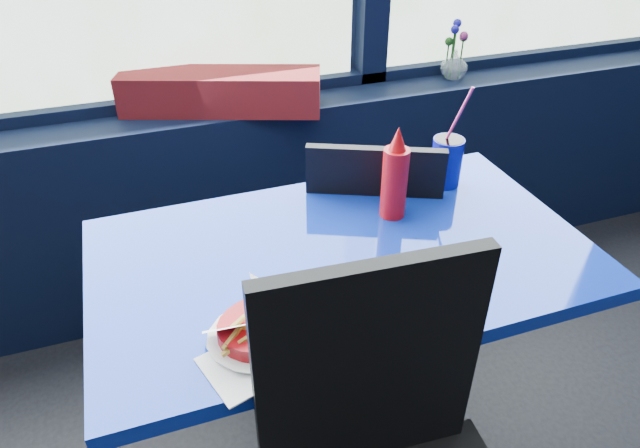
{
  "coord_description": "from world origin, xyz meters",
  "views": [
    {
      "loc": [
        -0.12,
        0.97,
        1.58
      ],
      "look_at": [
        0.23,
        1.98,
        0.86
      ],
      "focal_mm": 32.0,
      "sensor_mm": 36.0,
      "label": 1
    }
  ],
  "objects_px": {
    "planter_box": "(221,91)",
    "food_basket": "(277,323)",
    "near_table": "(342,307)",
    "chair_near_back": "(343,244)",
    "ketchup_bottle": "(395,178)",
    "flower_vase": "(455,61)",
    "soda_cup": "(446,161)"
  },
  "relations": [
    {
      "from": "chair_near_back",
      "to": "food_basket",
      "type": "distance_m",
      "value": 0.71
    },
    {
      "from": "ketchup_bottle",
      "to": "flower_vase",
      "type": "bearing_deg",
      "value": 50.65
    },
    {
      "from": "planter_box",
      "to": "ketchup_bottle",
      "type": "bearing_deg",
      "value": -47.58
    },
    {
      "from": "soda_cup",
      "to": "food_basket",
      "type": "bearing_deg",
      "value": -145.37
    },
    {
      "from": "planter_box",
      "to": "flower_vase",
      "type": "height_order",
      "value": "flower_vase"
    },
    {
      "from": "near_table",
      "to": "ketchup_bottle",
      "type": "xyz_separation_m",
      "value": [
        0.18,
        0.11,
        0.29
      ]
    },
    {
      "from": "near_table",
      "to": "ketchup_bottle",
      "type": "bearing_deg",
      "value": 31.22
    },
    {
      "from": "chair_near_back",
      "to": "flower_vase",
      "type": "relative_size",
      "value": 3.99
    },
    {
      "from": "food_basket",
      "to": "ketchup_bottle",
      "type": "distance_m",
      "value": 0.53
    },
    {
      "from": "food_basket",
      "to": "near_table",
      "type": "bearing_deg",
      "value": 67.16
    },
    {
      "from": "near_table",
      "to": "soda_cup",
      "type": "xyz_separation_m",
      "value": [
        0.4,
        0.21,
        0.26
      ]
    },
    {
      "from": "planter_box",
      "to": "near_table",
      "type": "bearing_deg",
      "value": -61.9
    },
    {
      "from": "near_table",
      "to": "chair_near_back",
      "type": "bearing_deg",
      "value": 67.92
    },
    {
      "from": "ketchup_bottle",
      "to": "planter_box",
      "type": "bearing_deg",
      "value": 112.73
    },
    {
      "from": "chair_near_back",
      "to": "soda_cup",
      "type": "height_order",
      "value": "soda_cup"
    },
    {
      "from": "chair_near_back",
      "to": "near_table",
      "type": "bearing_deg",
      "value": 92.26
    },
    {
      "from": "planter_box",
      "to": "food_basket",
      "type": "bearing_deg",
      "value": -75.91
    },
    {
      "from": "planter_box",
      "to": "ketchup_bottle",
      "type": "distance_m",
      "value": 0.79
    },
    {
      "from": "planter_box",
      "to": "flower_vase",
      "type": "xyz_separation_m",
      "value": [
        0.92,
        0.02,
        0.0
      ]
    },
    {
      "from": "near_table",
      "to": "flower_vase",
      "type": "height_order",
      "value": "flower_vase"
    },
    {
      "from": "food_basket",
      "to": "soda_cup",
      "type": "height_order",
      "value": "soda_cup"
    },
    {
      "from": "near_table",
      "to": "chair_near_back",
      "type": "height_order",
      "value": "chair_near_back"
    },
    {
      "from": "flower_vase",
      "to": "chair_near_back",
      "type": "bearing_deg",
      "value": -141.31
    },
    {
      "from": "planter_box",
      "to": "soda_cup",
      "type": "distance_m",
      "value": 0.82
    },
    {
      "from": "planter_box",
      "to": "food_basket",
      "type": "relative_size",
      "value": 2.25
    },
    {
      "from": "chair_near_back",
      "to": "food_basket",
      "type": "relative_size",
      "value": 2.96
    },
    {
      "from": "food_basket",
      "to": "ketchup_bottle",
      "type": "height_order",
      "value": "ketchup_bottle"
    },
    {
      "from": "food_basket",
      "to": "ketchup_bottle",
      "type": "bearing_deg",
      "value": 62.09
    },
    {
      "from": "near_table",
      "to": "planter_box",
      "type": "height_order",
      "value": "planter_box"
    },
    {
      "from": "flower_vase",
      "to": "food_basket",
      "type": "bearing_deg",
      "value": -133.53
    },
    {
      "from": "chair_near_back",
      "to": "soda_cup",
      "type": "xyz_separation_m",
      "value": [
        0.26,
        -0.12,
        0.31
      ]
    },
    {
      "from": "chair_near_back",
      "to": "flower_vase",
      "type": "height_order",
      "value": "flower_vase"
    }
  ]
}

